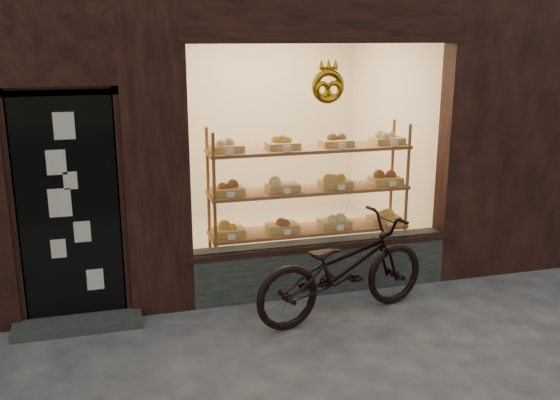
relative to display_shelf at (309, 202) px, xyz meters
name	(u,v)px	position (x,y,z in m)	size (l,w,h in m)	color
display_shelf	(309,202)	(0.00, 0.00, 0.00)	(2.20, 0.45, 1.70)	brown
bicycle	(343,268)	(0.00, -1.05, -0.38)	(0.64, 1.84, 0.97)	black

